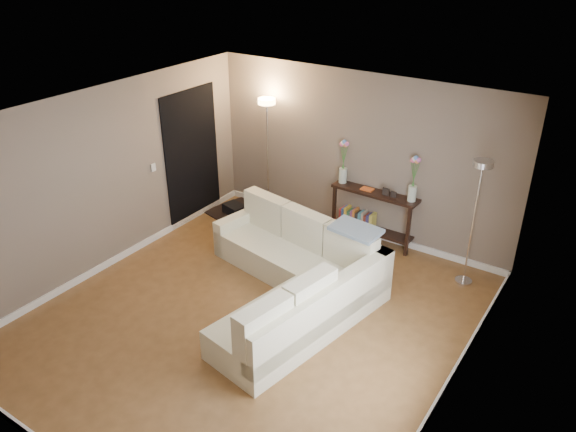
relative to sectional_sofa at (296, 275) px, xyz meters
The scene contains 22 objects.
floor 0.78m from the sectional_sofa, 107.72° to the right, with size 5.00×5.50×0.01m, color brown.
ceiling 2.37m from the sectional_sofa, 107.72° to the right, with size 5.00×5.50×0.01m, color white.
wall_back 2.31m from the sectional_sofa, 95.87° to the left, with size 5.00×0.02×2.60m, color #75675A.
wall_front 3.57m from the sectional_sofa, 93.58° to the right, with size 5.00×0.02×2.60m, color #75675A.
wall_left 2.97m from the sectional_sofa, 166.15° to the right, with size 0.02×5.50×2.60m, color #75675A.
wall_right 2.58m from the sectional_sofa, 16.31° to the right, with size 0.02×5.50×2.60m, color #75675A.
baseboard_back 2.09m from the sectional_sofa, 95.94° to the left, with size 5.00×0.03×0.10m, color white.
baseboard_left 2.80m from the sectional_sofa, 166.03° to the right, with size 0.03×5.50×0.10m, color white.
baseboard_right 2.39m from the sectional_sofa, 16.48° to the right, with size 0.03×5.50×0.10m, color white.
doorway 2.98m from the sectional_sofa, 159.11° to the left, with size 0.02×1.20×2.20m, color black.
switch_plate 2.83m from the sectional_sofa, behind, with size 0.02×0.08×0.12m, color white.
sectional_sofa is the anchor object (origin of this frame).
throw_blanket 0.99m from the sectional_sofa, 44.02° to the left, with size 0.65×0.38×0.05m, color gray.
console_table 1.99m from the sectional_sofa, 87.59° to the left, with size 1.39×0.41×0.85m.
leaning_mirror 2.33m from the sectional_sofa, 85.48° to the left, with size 0.98×0.07×0.76m.
table_decor 2.01m from the sectional_sofa, 85.24° to the left, with size 0.58×0.13×0.14m.
flower_vase_left 2.18m from the sectional_sofa, 101.89° to the left, with size 0.16×0.13×0.73m.
flower_vase_right 2.24m from the sectional_sofa, 69.06° to the left, with size 0.16×0.13×0.73m.
floor_lamp_lit 2.81m from the sectional_sofa, 133.61° to the left, with size 0.34×0.34×2.01m.
floor_lamp_unlit 2.56m from the sectional_sofa, 42.18° to the left, with size 0.30×0.30×1.82m.
charcoal_rug 2.53m from the sectional_sofa, 142.33° to the left, with size 1.31×0.98×0.02m, color black.
black_bag 2.68m from the sectional_sofa, 146.54° to the left, with size 0.37×0.26×0.24m, color black.
Camera 1 is at (3.58, -4.57, 4.41)m, focal length 35.00 mm.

